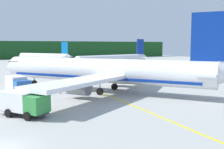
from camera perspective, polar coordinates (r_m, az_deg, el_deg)
name	(u,v)px	position (r m, az deg, el deg)	size (l,w,h in m)	color
airliner_foreground	(102,71)	(43.25, -2.06, 0.72)	(30.02, 34.25, 11.90)	white
airliner_mid_apron	(115,60)	(88.62, 0.55, 3.14)	(33.08, 27.74, 9.76)	white
airliner_far_taxiway	(44,57)	(122.52, -14.25, 3.68)	(22.82, 26.72, 8.88)	white
airliner_distant	(11,54)	(181.89, -20.53, 4.16)	(28.27, 23.55, 8.08)	silver
service_truck_fuel	(22,102)	(30.28, -18.50, -5.63)	(5.38, 6.06, 2.58)	#338C3F
service_truck_baggage	(18,85)	(43.49, -19.31, -2.04)	(3.39, 5.95, 2.79)	#2659A5
crew_marshaller	(60,87)	(42.83, -10.95, -2.68)	(0.32, 0.62, 1.68)	#191E33
crew_loader_left	(21,93)	(39.37, -18.66, -3.69)	(0.47, 0.49, 1.65)	#191E33
apron_guide_line	(112,97)	(39.45, 0.04, -4.77)	(0.30, 60.00, 0.01)	yellow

